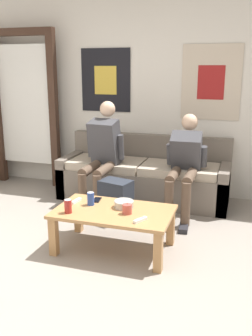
{
  "coord_description": "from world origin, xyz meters",
  "views": [
    {
      "loc": [
        1.15,
        -2.38,
        1.65
      ],
      "look_at": [
        0.03,
        1.14,
        0.65
      ],
      "focal_mm": 40.0,
      "sensor_mm": 36.0,
      "label": 1
    }
  ],
  "objects": [
    {
      "name": "game_controller_near_left",
      "position": [
        -0.33,
        0.7,
        0.4
      ],
      "size": [
        0.05,
        0.15,
        0.03
      ],
      "color": "white",
      "rests_on": "coffee_table"
    },
    {
      "name": "door_frame",
      "position": [
        -1.8,
        2.22,
        1.2
      ],
      "size": [
        1.0,
        0.1,
        2.15
      ],
      "color": "#382319",
      "rests_on": "ground_plane"
    },
    {
      "name": "ceramic_bowl",
      "position": [
        0.15,
        0.71,
        0.43
      ],
      "size": [
        0.18,
        0.18,
        0.07
      ],
      "color": "#B7B2A8",
      "rests_on": "coffee_table"
    },
    {
      "name": "backpack",
      "position": [
        -0.14,
        1.29,
        0.21
      ],
      "size": [
        0.39,
        0.33,
        0.45
      ],
      "color": "#282D38",
      "rests_on": "ground_plane"
    },
    {
      "name": "cell_phone",
      "position": [
        -0.16,
        0.81,
        0.39
      ],
      "size": [
        0.08,
        0.14,
        0.01
      ],
      "color": "black",
      "rests_on": "coffee_table"
    },
    {
      "name": "drink_can_blue",
      "position": [
        -0.17,
        0.68,
        0.45
      ],
      "size": [
        0.07,
        0.07,
        0.12
      ],
      "color": "#28479E",
      "rests_on": "coffee_table"
    },
    {
      "name": "game_controller_near_right",
      "position": [
        0.38,
        0.44,
        0.4
      ],
      "size": [
        0.1,
        0.14,
        0.03
      ],
      "color": "white",
      "rests_on": "coffee_table"
    },
    {
      "name": "ground_plane",
      "position": [
        0.0,
        0.0,
        0.0
      ],
      "size": [
        18.0,
        18.0,
        0.0
      ],
      "primitive_type": "plane",
      "color": "gray"
    },
    {
      "name": "pillar_candle",
      "position": [
        0.22,
        0.57,
        0.43
      ],
      "size": [
        0.08,
        0.08,
        0.1
      ],
      "color": "#B24C42",
      "rests_on": "coffee_table"
    },
    {
      "name": "drink_can_red",
      "position": [
        -0.29,
        0.43,
        0.45
      ],
      "size": [
        0.07,
        0.07,
        0.12
      ],
      "color": "maroon",
      "rests_on": "coffee_table"
    },
    {
      "name": "person_seated_adult",
      "position": [
        -0.44,
        1.68,
        0.67
      ],
      "size": [
        0.47,
        0.89,
        1.25
      ],
      "color": "brown",
      "rests_on": "ground_plane"
    },
    {
      "name": "couch",
      "position": [
        -0.02,
        2.07,
        0.28
      ],
      "size": [
        2.12,
        0.74,
        0.79
      ],
      "color": "#70665B",
      "rests_on": "ground_plane"
    },
    {
      "name": "coffee_table",
      "position": [
        0.08,
        0.61,
        0.32
      ],
      "size": [
        1.07,
        0.64,
        0.39
      ],
      "color": "#B27F4C",
      "rests_on": "ground_plane"
    },
    {
      "name": "person_seated_teen",
      "position": [
        0.54,
        1.71,
        0.62
      ],
      "size": [
        0.47,
        0.96,
        1.12
      ],
      "color": "brown",
      "rests_on": "ground_plane"
    },
    {
      "name": "wall_back",
      "position": [
        0.0,
        2.44,
        1.28
      ],
      "size": [
        10.0,
        0.07,
        2.55
      ],
      "color": "silver",
      "rests_on": "ground_plane"
    }
  ]
}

